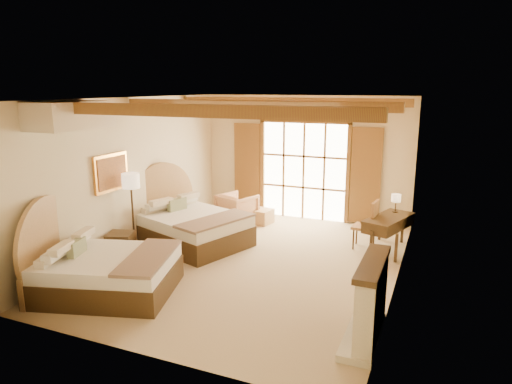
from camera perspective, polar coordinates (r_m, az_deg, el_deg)
The scene contains 19 objects.
floor at distance 9.18m, azimuth -0.52°, elevation -8.76°, with size 7.00×7.00×0.00m, color #C8AD88.
wall_back at distance 11.96m, azimuth 6.09°, elevation 4.26°, with size 5.50×5.50×0.00m, color beige.
wall_left at distance 10.10m, azimuth -15.05°, elevation 2.26°, with size 7.00×7.00×0.00m, color beige.
wall_right at distance 8.07m, azimuth 17.72°, elevation -0.57°, with size 7.00×7.00×0.00m, color beige.
ceiling at distance 8.53m, azimuth -0.57°, elevation 11.62°, with size 7.00×7.00×0.00m, color #BA793C.
ceiling_beams at distance 8.53m, azimuth -0.57°, elevation 10.81°, with size 5.39×4.60×0.18m, color olive, non-canonical shape.
french_doors at distance 11.96m, azimuth 5.97°, elevation 2.56°, with size 3.95×0.08×2.60m.
fireplace at distance 6.56m, azimuth 14.00°, elevation -13.61°, with size 0.46×1.40×1.16m.
painting at distance 9.47m, azimuth -17.63°, elevation 2.33°, with size 0.06×0.95×0.75m.
canopy_valance at distance 8.21m, azimuth -22.21°, elevation 8.87°, with size 0.70×1.40×0.45m, color beige.
bed_near at distance 8.26m, azimuth -18.99°, elevation -8.83°, with size 2.60×2.18×1.44m.
bed_far at distance 10.24m, azimuth -8.74°, elevation -3.92°, with size 2.80×2.36×1.49m.
nightstand at distance 9.55m, azimuth -16.51°, elevation -6.60°, with size 0.49×0.49×0.58m, color #412D1A.
floor_lamp at distance 9.65m, azimuth -15.36°, elevation 0.78°, with size 0.36×0.36×1.69m.
armchair at distance 11.58m, azimuth -2.38°, elevation -2.10°, with size 0.83×0.85×0.77m, color tan.
ottoman at distance 11.67m, azimuth 0.70°, elevation -3.04°, with size 0.49×0.49×0.36m, color tan.
desk at distance 10.10m, azimuth 16.15°, elevation -4.86°, with size 0.99×1.49×0.74m.
desk_chair at distance 10.13m, azimuth 13.49°, elevation -5.04°, with size 0.51×0.51×1.07m.
desk_lamp at distance 10.33m, azimuth 17.11°, elevation -0.79°, with size 0.20×0.20×0.40m.
Camera 1 is at (3.36, -7.84, 3.41)m, focal length 32.00 mm.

